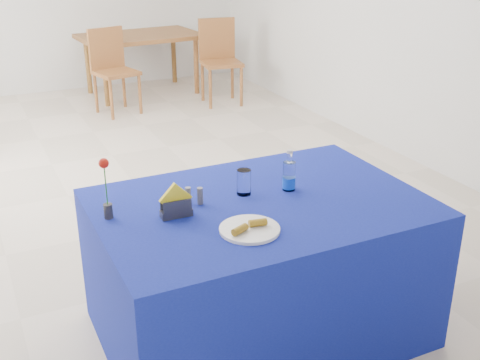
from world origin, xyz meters
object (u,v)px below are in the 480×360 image
object	(u,v)px
plate	(250,229)
chair_bg_right	(219,55)
water_bottle	(289,177)
blue_table	(259,268)
chair_bg_left	(112,65)
oak_table	(140,41)

from	to	relation	value
plate	chair_bg_right	distance (m)	4.90
water_bottle	chair_bg_right	xyz separation A→B (m)	(1.46, 4.22, -0.25)
blue_table	chair_bg_left	world-z (taller)	chair_bg_left
plate	chair_bg_right	size ratio (longest dim) A/B	0.27
water_bottle	chair_bg_left	size ratio (longest dim) A/B	0.22
water_bottle	oak_table	bearing A→B (deg)	81.77
oak_table	blue_table	bearing A→B (deg)	-100.30
blue_table	chair_bg_right	size ratio (longest dim) A/B	1.60
water_bottle	oak_table	xyz separation A→B (m)	(0.72, 5.01, -0.15)
chair_bg_right	plate	bearing A→B (deg)	-103.64
blue_table	water_bottle	world-z (taller)	water_bottle
blue_table	water_bottle	size ratio (longest dim) A/B	7.44
chair_bg_left	plate	bearing A→B (deg)	-110.97
chair_bg_left	chair_bg_right	size ratio (longest dim) A/B	0.96
plate	chair_bg_right	xyz separation A→B (m)	(1.84, 4.54, -0.19)
oak_table	chair_bg_left	world-z (taller)	chair_bg_left
plate	water_bottle	world-z (taller)	water_bottle
oak_table	water_bottle	bearing A→B (deg)	-98.23
plate	oak_table	distance (m)	5.44
water_bottle	oak_table	distance (m)	5.06
blue_table	plate	bearing A→B (deg)	-126.06
water_bottle	chair_bg_left	world-z (taller)	water_bottle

